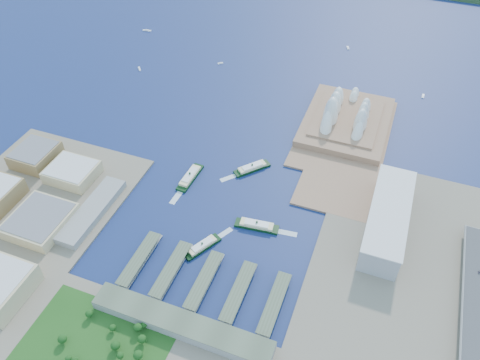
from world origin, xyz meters
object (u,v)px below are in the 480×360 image
at_px(ferry_c, 202,245).
at_px(ferry_d, 257,224).
at_px(opera_house, 349,109).
at_px(car_c, 479,272).
at_px(toaster_building, 387,219).
at_px(ferry_a, 190,176).
at_px(ferry_b, 252,167).

height_order(ferry_c, ferry_d, ferry_d).
relative_size(opera_house, car_c, 38.58).
xyz_separation_m(toaster_building, ferry_c, (-204.32, -108.54, -15.72)).
bearing_deg(toaster_building, ferry_a, -179.62).
bearing_deg(ferry_b, ferry_d, -25.86).
height_order(ferry_b, car_c, car_c).
bearing_deg(opera_house, ferry_a, -131.91).
height_order(opera_house, car_c, opera_house).
xyz_separation_m(toaster_building, ferry_a, (-271.09, -1.78, -14.98)).
xyz_separation_m(opera_house, car_c, (199.00, -239.15, -16.47)).
height_order(ferry_a, ferry_c, ferry_a).
relative_size(opera_house, ferry_a, 3.08).
bearing_deg(ferry_b, opera_house, 96.63).
bearing_deg(toaster_building, ferry_b, 166.37).
xyz_separation_m(opera_house, ferry_b, (-105.50, -152.58, -26.82)).
bearing_deg(car_c, ferry_d, 3.10).
bearing_deg(ferry_b, ferry_a, -105.66).
xyz_separation_m(ferry_a, car_c, (380.09, -37.36, 10.01)).
distance_m(opera_house, ferry_b, 187.43).
bearing_deg(toaster_building, car_c, -19.76).
bearing_deg(car_c, ferry_c, 12.49).
distance_m(ferry_b, ferry_d, 109.34).
xyz_separation_m(toaster_building, ferry_d, (-153.04, -53.34, -15.17)).
bearing_deg(ferry_d, ferry_a, 60.14).
relative_size(ferry_a, ferry_c, 1.16).
height_order(ferry_c, car_c, car_c).
distance_m(ferry_c, ferry_d, 75.34).
bearing_deg(ferry_c, ferry_a, -29.72).
relative_size(opera_house, ferry_b, 3.28).
relative_size(ferry_a, car_c, 12.51).
distance_m(ferry_a, ferry_d, 128.82).
height_order(toaster_building, ferry_c, toaster_building).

